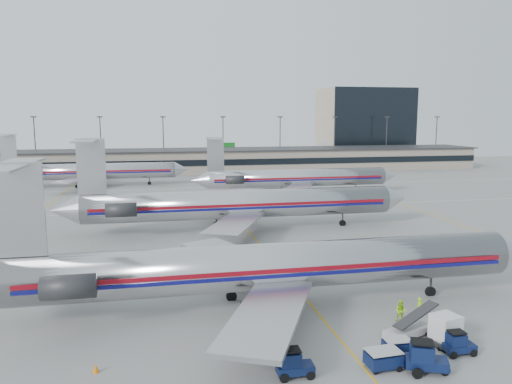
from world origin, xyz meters
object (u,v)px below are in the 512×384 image
object	(u,v)px
jet_foreground	(261,266)
uld_container	(445,330)
tug_center	(424,358)
jet_second_row	(234,204)
belt_loader	(409,329)

from	to	relation	value
jet_foreground	uld_container	xyz separation A→B (m)	(10.65, -8.62, -2.45)
jet_foreground	tug_center	xyz separation A→B (m)	(7.37, -11.66, -2.59)
tug_center	jet_second_row	bearing A→B (deg)	120.17
belt_loader	jet_second_row	bearing A→B (deg)	82.08
tug_center	belt_loader	bearing A→B (deg)	94.76
jet_foreground	belt_loader	xyz separation A→B (m)	(8.87, -7.06, -2.91)
tug_center	uld_container	bearing A→B (deg)	65.66
jet_second_row	belt_loader	size ratio (longest dim) A/B	11.18
jet_foreground	tug_center	distance (m)	14.04
tug_center	uld_container	world-z (taller)	uld_container
jet_second_row	belt_loader	distance (m)	35.38
jet_foreground	jet_second_row	bearing A→B (deg)	85.16
jet_second_row	uld_container	size ratio (longest dim) A/B	20.86
uld_container	belt_loader	world-z (taller)	belt_loader
jet_foreground	uld_container	world-z (taller)	jet_foreground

